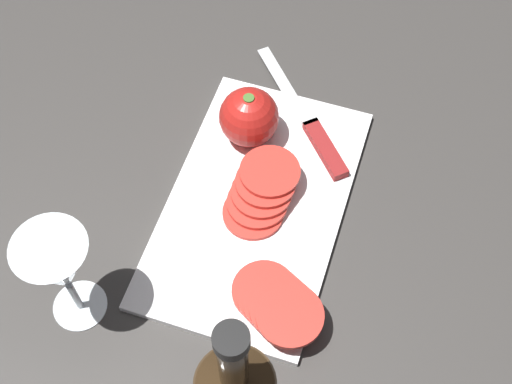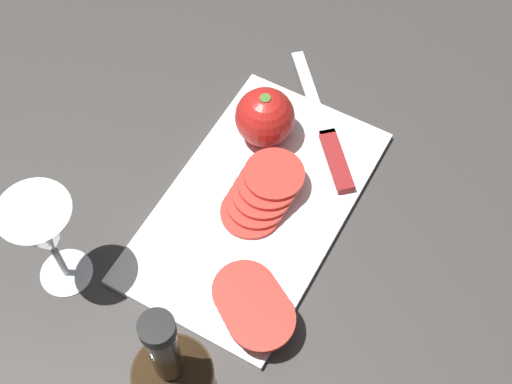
% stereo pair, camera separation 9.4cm
% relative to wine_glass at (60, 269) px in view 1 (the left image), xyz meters
% --- Properties ---
extents(ground_plane, '(3.00, 3.00, 0.00)m').
position_rel_wine_glass_xyz_m(ground_plane, '(0.18, -0.14, -0.11)').
color(ground_plane, '#383533').
extents(cutting_board, '(0.39, 0.23, 0.01)m').
position_rel_wine_glass_xyz_m(cutting_board, '(0.21, -0.17, -0.11)').
color(cutting_board, white).
rests_on(cutting_board, ground_plane).
extents(wine_glass, '(0.09, 0.09, 0.17)m').
position_rel_wine_glass_xyz_m(wine_glass, '(0.00, 0.00, 0.00)').
color(wine_glass, silver).
rests_on(wine_glass, ground_plane).
extents(whole_tomato, '(0.08, 0.08, 0.09)m').
position_rel_wine_glass_xyz_m(whole_tomato, '(0.31, -0.12, -0.06)').
color(whole_tomato, red).
rests_on(whole_tomato, cutting_board).
extents(knife, '(0.21, 0.19, 0.01)m').
position_rel_wine_glass_xyz_m(knife, '(0.34, -0.22, -0.09)').
color(knife, silver).
rests_on(knife, cutting_board).
extents(tomato_slice_stack_near, '(0.14, 0.09, 0.03)m').
position_rel_wine_glass_xyz_m(tomato_slice_stack_near, '(0.22, -0.17, -0.08)').
color(tomato_slice_stack_near, red).
rests_on(tomato_slice_stack_near, cutting_board).
extents(tomato_slice_stack_far, '(0.12, 0.13, 0.03)m').
position_rel_wine_glass_xyz_m(tomato_slice_stack_far, '(0.07, -0.24, -0.08)').
color(tomato_slice_stack_far, red).
rests_on(tomato_slice_stack_far, cutting_board).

